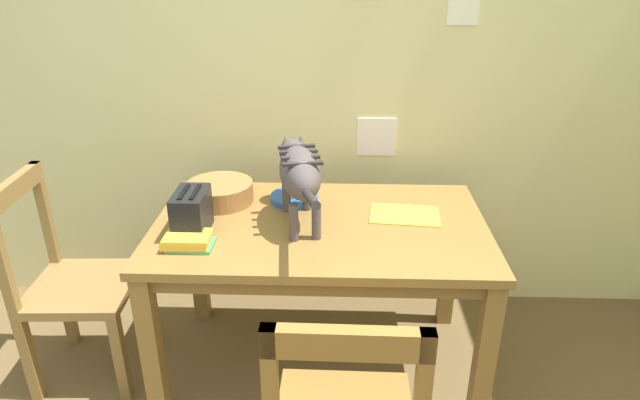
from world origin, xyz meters
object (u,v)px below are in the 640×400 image
magazine (404,215)px  book_stack (188,241)px  coffee_mug (295,186)px  wooden_chair_near (72,283)px  saucer_bowl (294,198)px  toaster (192,213)px  dining_table (320,242)px  wicker_basket (220,192)px  cat (299,171)px

magazine → book_stack: (-0.83, -0.30, 0.02)m
coffee_mug → wooden_chair_near: (-0.94, -0.26, -0.35)m
saucer_bowl → toaster: (-0.37, -0.31, 0.07)m
dining_table → wicker_basket: 0.50m
saucer_bowl → magazine: bearing=-15.9°
cat → toaster: 0.45m
toaster → wooden_chair_near: size_ratio=0.22×
coffee_mug → saucer_bowl: bearing=-180.0°
dining_table → coffee_mug: 0.29m
magazine → saucer_bowl: bearing=169.6°
dining_table → saucer_bowl: bearing=119.9°
magazine → cat: bearing=-165.8°
coffee_mug → wicker_basket: (-0.33, -0.02, -0.03)m
cat → magazine: size_ratio=2.43×
magazine → wicker_basket: size_ratio=0.99×
dining_table → magazine: 0.37m
coffee_mug → dining_table: bearing=-60.7°
cat → wooden_chair_near: cat is taller
magazine → wooden_chair_near: 1.44m
book_stack → toaster: bearing=94.6°
dining_table → cat: 0.32m
saucer_bowl → wooden_chair_near: 1.01m
coffee_mug → toaster: 0.49m
wooden_chair_near → book_stack: bearing=71.0°
magazine → toaster: toaster is taller
wicker_basket → saucer_bowl: bearing=3.7°
book_stack → wooden_chair_near: size_ratio=0.20×
saucer_bowl → toaster: 0.49m
book_stack → saucer_bowl: bearing=50.0°
cat → wooden_chair_near: (-0.97, -0.06, -0.50)m
coffee_mug → magazine: 0.49m
saucer_bowl → magazine: saucer_bowl is taller
coffee_mug → magazine: coffee_mug is taller
cat → saucer_bowl: 0.29m
dining_table → magazine: magazine is taller
coffee_mug → wicker_basket: coffee_mug is taller
dining_table → saucer_bowl: (-0.12, 0.21, 0.10)m
book_stack → wicker_basket: size_ratio=0.65×
cat → saucer_bowl: size_ratio=3.31×
dining_table → wooden_chair_near: wooden_chair_near is taller
magazine → book_stack: bearing=-154.9°
wicker_basket → toaster: 0.30m
coffee_mug → toaster: (-0.37, -0.31, 0.01)m
saucer_bowl → coffee_mug: coffee_mug is taller
toaster → dining_table: bearing=11.8°
wicker_basket → wooden_chair_near: bearing=-158.6°
dining_table → saucer_bowl: size_ratio=6.43×
saucer_bowl → wicker_basket: bearing=-176.3°
coffee_mug → book_stack: size_ratio=0.73×
wicker_basket → magazine: bearing=-8.1°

